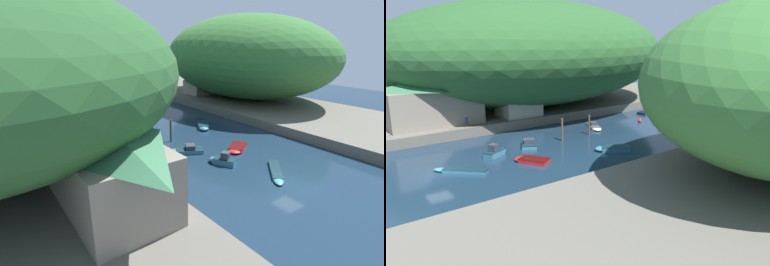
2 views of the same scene
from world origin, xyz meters
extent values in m
plane|color=#192D42|center=(0.00, 30.00, 0.00)|extent=(130.00, 130.00, 0.00)
cube|color=#666056|center=(23.11, 30.00, 0.73)|extent=(22.00, 120.00, 1.46)
ellipsoid|color=#387033|center=(24.21, 30.09, 10.18)|extent=(29.37, 41.12, 17.43)
cube|color=gray|center=(-17.26, 5.18, 4.12)|extent=(6.65, 13.02, 5.33)
pyramid|color=#38704C|center=(-17.26, 5.18, 7.67)|extent=(7.18, 14.06, 1.76)
cube|color=#B2A899|center=(-15.30, 18.14, 3.08)|extent=(5.12, 6.22, 3.25)
pyramid|color=#38704C|center=(-15.30, 18.14, 5.69)|extent=(5.53, 6.72, 1.96)
cube|color=gray|center=(17.98, 38.65, 3.01)|extent=(4.99, 5.30, 3.09)
pyramid|color=#3D4247|center=(17.98, 38.65, 5.14)|extent=(5.39, 5.73, 1.18)
cube|color=navy|center=(-8.69, 41.79, 0.18)|extent=(2.54, 4.62, 0.35)
ellipsoid|color=navy|center=(-9.05, 43.95, 0.18)|extent=(2.08, 2.45, 0.35)
cube|color=black|center=(-8.69, 41.79, 0.37)|extent=(2.59, 4.71, 0.03)
cube|color=teal|center=(-3.31, 13.05, 0.24)|extent=(3.92, 3.33, 0.47)
ellipsoid|color=teal|center=(-4.81, 13.87, 0.24)|extent=(2.38, 2.43, 0.47)
cube|color=#132A33|center=(-3.31, 13.05, 0.49)|extent=(4.00, 3.40, 0.03)
cube|color=#333842|center=(-3.22, 12.99, 0.76)|extent=(1.70, 1.76, 0.58)
cube|color=teal|center=(-2.18, 7.54, 0.34)|extent=(2.44, 2.94, 0.68)
ellipsoid|color=teal|center=(-2.80, 8.69, 0.34)|extent=(1.77, 1.77, 0.68)
cube|color=#132A33|center=(-2.18, 7.54, 0.70)|extent=(2.49, 3.00, 0.03)
cube|color=#333842|center=(-2.15, 7.47, 1.11)|extent=(1.28, 1.26, 0.86)
cube|color=teal|center=(1.01, 2.65, 0.18)|extent=(4.17, 4.21, 0.36)
ellipsoid|color=teal|center=(-0.68, 0.94, 0.18)|extent=(2.44, 2.45, 0.36)
cube|color=#132A33|center=(1.01, 2.65, 0.37)|extent=(4.26, 4.29, 0.03)
cube|color=red|center=(2.70, 10.27, 0.23)|extent=(3.83, 3.34, 0.47)
ellipsoid|color=red|center=(1.27, 9.38, 0.23)|extent=(2.35, 2.38, 0.47)
cube|color=#450A0A|center=(2.70, 10.27, 0.48)|extent=(3.91, 3.41, 0.03)
cube|color=teal|center=(5.19, 20.83, 0.31)|extent=(3.37, 3.87, 0.62)
ellipsoid|color=teal|center=(4.17, 19.35, 0.31)|extent=(2.28, 2.35, 0.62)
cube|color=#132A33|center=(5.19, 20.83, 0.64)|extent=(3.43, 3.95, 0.03)
cube|color=silver|center=(2.75, 35.19, 0.18)|extent=(4.26, 4.50, 0.37)
ellipsoid|color=silver|center=(4.16, 36.81, 0.18)|extent=(2.78, 2.81, 0.37)
cube|color=#504E4A|center=(2.75, 35.19, 0.38)|extent=(4.34, 4.59, 0.03)
cube|color=silver|center=(-6.11, 26.41, 0.21)|extent=(4.03, 2.72, 0.42)
ellipsoid|color=silver|center=(-4.36, 25.69, 0.21)|extent=(2.25, 1.94, 0.42)
cube|color=#504E4A|center=(-6.11, 26.41, 0.43)|extent=(4.11, 2.78, 0.03)
cube|color=#333842|center=(-6.22, 26.45, 0.67)|extent=(1.59, 1.40, 0.51)
cylinder|color=brown|center=(-2.89, 18.12, 1.53)|extent=(0.29, 0.29, 3.07)
sphere|color=brown|center=(-2.89, 18.12, 3.13)|extent=(0.26, 0.26, 0.26)
cylinder|color=brown|center=(-3.22, 23.21, 1.41)|extent=(0.27, 0.27, 2.83)
sphere|color=brown|center=(-3.22, 23.21, 2.88)|extent=(0.24, 0.24, 0.24)
sphere|color=red|center=(-4.21, 34.97, 0.29)|extent=(0.58, 0.58, 0.58)
cone|color=red|center=(-4.21, 34.97, 0.72)|extent=(0.29, 0.29, 0.29)
cylinder|color=#282D3D|center=(-12.98, 8.27, 1.89)|extent=(0.13, 0.13, 0.85)
cylinder|color=#282D3D|center=(-13.01, 8.45, 1.89)|extent=(0.13, 0.13, 0.85)
cube|color=navy|center=(-12.99, 8.36, 2.62)|extent=(0.29, 0.41, 0.62)
sphere|color=beige|center=(-12.99, 8.36, 3.04)|extent=(0.22, 0.22, 0.22)
cylinder|color=#282D3D|center=(-13.28, 17.51, 1.89)|extent=(0.13, 0.13, 0.85)
cylinder|color=#282D3D|center=(-13.35, 17.67, 1.89)|extent=(0.13, 0.13, 0.85)
cube|color=#B2231E|center=(-13.32, 17.59, 2.62)|extent=(0.34, 0.43, 0.62)
sphere|color=tan|center=(-13.32, 17.59, 3.04)|extent=(0.22, 0.22, 0.22)
camera|label=1|loc=(-24.67, -16.23, 14.53)|focal=28.00mm
camera|label=2|loc=(38.57, -10.59, 14.43)|focal=35.00mm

